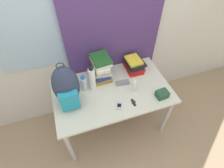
{
  "coord_description": "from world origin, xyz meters",
  "views": [
    {
      "loc": [
        -0.41,
        -0.81,
        2.24
      ],
      "look_at": [
        0.0,
        0.39,
        0.83
      ],
      "focal_mm": 28.0,
      "sensor_mm": 36.0,
      "label": 1
    }
  ],
  "objects_px": {
    "book_stack_center": "(134,64)",
    "wristwatch": "(134,102)",
    "water_bottle": "(84,83)",
    "sunscreen_bottle": "(134,86)",
    "camera_pouch": "(162,94)",
    "book_stack_left": "(101,68)",
    "sports_bottle": "(92,78)",
    "backpack": "(66,87)",
    "cell_phone": "(120,106)",
    "sunglasses_case": "(123,83)"
  },
  "relations": [
    {
      "from": "book_stack_left",
      "to": "camera_pouch",
      "type": "xyz_separation_m",
      "value": [
        0.54,
        -0.5,
        -0.11
      ]
    },
    {
      "from": "sunglasses_case",
      "to": "wristwatch",
      "type": "xyz_separation_m",
      "value": [
        0.01,
        -0.29,
        -0.01
      ]
    },
    {
      "from": "sunscreen_bottle",
      "to": "camera_pouch",
      "type": "xyz_separation_m",
      "value": [
        0.26,
        -0.17,
        -0.05
      ]
    },
    {
      "from": "cell_phone",
      "to": "sunscreen_bottle",
      "type": "bearing_deg",
      "value": 32.87
    },
    {
      "from": "book_stack_left",
      "to": "book_stack_center",
      "type": "xyz_separation_m",
      "value": [
        0.42,
        0.0,
        -0.07
      ]
    },
    {
      "from": "book_stack_center",
      "to": "wristwatch",
      "type": "height_order",
      "value": "book_stack_center"
    },
    {
      "from": "book_stack_center",
      "to": "sunscreen_bottle",
      "type": "relative_size",
      "value": 1.55
    },
    {
      "from": "camera_pouch",
      "to": "backpack",
      "type": "bearing_deg",
      "value": 165.4
    },
    {
      "from": "book_stack_center",
      "to": "wristwatch",
      "type": "bearing_deg",
      "value": -113.51
    },
    {
      "from": "book_stack_center",
      "to": "sunscreen_bottle",
      "type": "bearing_deg",
      "value": -113.69
    },
    {
      "from": "sunscreen_bottle",
      "to": "camera_pouch",
      "type": "bearing_deg",
      "value": -32.38
    },
    {
      "from": "backpack",
      "to": "sports_bottle",
      "type": "xyz_separation_m",
      "value": [
        0.28,
        0.12,
        -0.09
      ]
    },
    {
      "from": "water_bottle",
      "to": "cell_phone",
      "type": "xyz_separation_m",
      "value": [
        0.29,
        -0.35,
        -0.08
      ]
    },
    {
      "from": "book_stack_center",
      "to": "wristwatch",
      "type": "distance_m",
      "value": 0.53
    },
    {
      "from": "water_bottle",
      "to": "wristwatch",
      "type": "height_order",
      "value": "water_bottle"
    },
    {
      "from": "backpack",
      "to": "sports_bottle",
      "type": "bearing_deg",
      "value": 23.79
    },
    {
      "from": "cell_phone",
      "to": "camera_pouch",
      "type": "xyz_separation_m",
      "value": [
        0.48,
        -0.02,
        0.03
      ]
    },
    {
      "from": "book_stack_center",
      "to": "sports_bottle",
      "type": "bearing_deg",
      "value": -166.99
    },
    {
      "from": "sports_bottle",
      "to": "camera_pouch",
      "type": "height_order",
      "value": "sports_bottle"
    },
    {
      "from": "camera_pouch",
      "to": "cell_phone",
      "type": "bearing_deg",
      "value": 177.08
    },
    {
      "from": "book_stack_left",
      "to": "sports_bottle",
      "type": "height_order",
      "value": "sports_bottle"
    },
    {
      "from": "cell_phone",
      "to": "camera_pouch",
      "type": "bearing_deg",
      "value": -2.92
    },
    {
      "from": "book_stack_left",
      "to": "book_stack_center",
      "type": "bearing_deg",
      "value": 0.15
    },
    {
      "from": "book_stack_center",
      "to": "sunglasses_case",
      "type": "xyz_separation_m",
      "value": [
        -0.22,
        -0.19,
        -0.06
      ]
    },
    {
      "from": "book_stack_center",
      "to": "camera_pouch",
      "type": "bearing_deg",
      "value": -77.16
    },
    {
      "from": "camera_pouch",
      "to": "wristwatch",
      "type": "relative_size",
      "value": 1.39
    },
    {
      "from": "cell_phone",
      "to": "wristwatch",
      "type": "height_order",
      "value": "cell_phone"
    },
    {
      "from": "water_bottle",
      "to": "book_stack_center",
      "type": "bearing_deg",
      "value": 10.61
    },
    {
      "from": "water_bottle",
      "to": "camera_pouch",
      "type": "relative_size",
      "value": 1.45
    },
    {
      "from": "book_stack_left",
      "to": "camera_pouch",
      "type": "bearing_deg",
      "value": -43.03
    },
    {
      "from": "sunscreen_bottle",
      "to": "sunglasses_case",
      "type": "bearing_deg",
      "value": 117.68
    },
    {
      "from": "book_stack_left",
      "to": "sunglasses_case",
      "type": "bearing_deg",
      "value": -43.86
    },
    {
      "from": "sunglasses_case",
      "to": "book_stack_center",
      "type": "bearing_deg",
      "value": 41.02
    },
    {
      "from": "cell_phone",
      "to": "book_stack_left",
      "type": "bearing_deg",
      "value": 96.69
    },
    {
      "from": "sports_bottle",
      "to": "camera_pouch",
      "type": "distance_m",
      "value": 0.78
    },
    {
      "from": "wristwatch",
      "to": "sports_bottle",
      "type": "bearing_deg",
      "value": 134.93
    },
    {
      "from": "water_bottle",
      "to": "cell_phone",
      "type": "distance_m",
      "value": 0.47
    },
    {
      "from": "book_stack_center",
      "to": "water_bottle",
      "type": "bearing_deg",
      "value": -169.39
    },
    {
      "from": "sunscreen_bottle",
      "to": "sunglasses_case",
      "type": "distance_m",
      "value": 0.17
    },
    {
      "from": "sunscreen_bottle",
      "to": "wristwatch",
      "type": "relative_size",
      "value": 1.87
    },
    {
      "from": "sunglasses_case",
      "to": "camera_pouch",
      "type": "xyz_separation_m",
      "value": [
        0.34,
        -0.31,
        0.02
      ]
    },
    {
      "from": "book_stack_left",
      "to": "sports_bottle",
      "type": "relative_size",
      "value": 0.97
    },
    {
      "from": "sports_bottle",
      "to": "sunglasses_case",
      "type": "bearing_deg",
      "value": -10.62
    },
    {
      "from": "backpack",
      "to": "wristwatch",
      "type": "relative_size",
      "value": 5.65
    },
    {
      "from": "backpack",
      "to": "sunscreen_bottle",
      "type": "xyz_separation_m",
      "value": [
        0.69,
        -0.08,
        -0.15
      ]
    },
    {
      "from": "sports_bottle",
      "to": "camera_pouch",
      "type": "xyz_separation_m",
      "value": [
        0.67,
        -0.37,
        -0.1
      ]
    },
    {
      "from": "cell_phone",
      "to": "sunglasses_case",
      "type": "distance_m",
      "value": 0.32
    },
    {
      "from": "backpack",
      "to": "sunglasses_case",
      "type": "xyz_separation_m",
      "value": [
        0.62,
        0.06,
        -0.21
      ]
    },
    {
      "from": "sunscreen_bottle",
      "to": "cell_phone",
      "type": "bearing_deg",
      "value": -147.13
    },
    {
      "from": "sports_bottle",
      "to": "wristwatch",
      "type": "bearing_deg",
      "value": -45.07
    }
  ]
}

